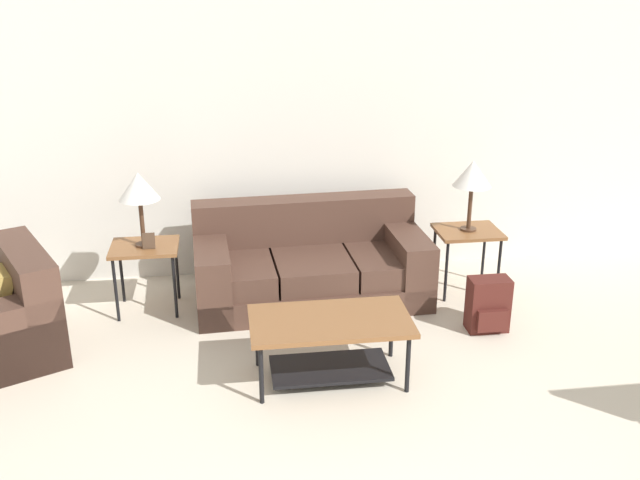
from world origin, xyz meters
TOP-DOWN VIEW (x-y plane):
  - wall_back at (0.00, 4.65)m, footprint 9.07×0.06m
  - couch at (-0.01, 3.98)m, footprint 2.01×1.05m
  - coffee_table at (-0.03, 2.63)m, footprint 1.11×0.61m
  - side_table_left at (-1.39, 3.92)m, footprint 0.55×0.45m
  - side_table_right at (1.37, 3.92)m, footprint 0.55×0.45m
  - table_lamp_left at (-1.39, 3.92)m, footprint 0.33×0.33m
  - table_lamp_right at (1.37, 3.92)m, footprint 0.33×0.33m
  - backpack at (1.32, 3.18)m, footprint 0.32×0.26m
  - picture_frame at (-1.34, 3.85)m, footprint 0.10×0.04m

SIDE VIEW (x-z plane):
  - backpack at x=1.32m, z-range -0.01..0.44m
  - couch at x=-0.01m, z-range -0.12..0.70m
  - coffee_table at x=-0.03m, z-range 0.11..0.58m
  - side_table_left at x=-1.39m, z-range 0.23..0.81m
  - side_table_right at x=1.37m, z-range 0.23..0.81m
  - picture_frame at x=-1.34m, z-range 0.58..0.71m
  - table_lamp_left at x=-1.39m, z-range 0.77..1.39m
  - table_lamp_right at x=1.37m, z-range 0.77..1.39m
  - wall_back at x=0.00m, z-range 0.00..2.60m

